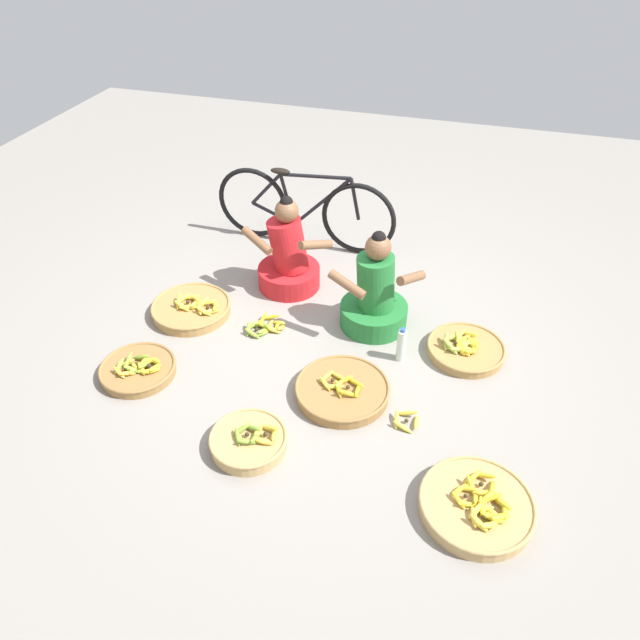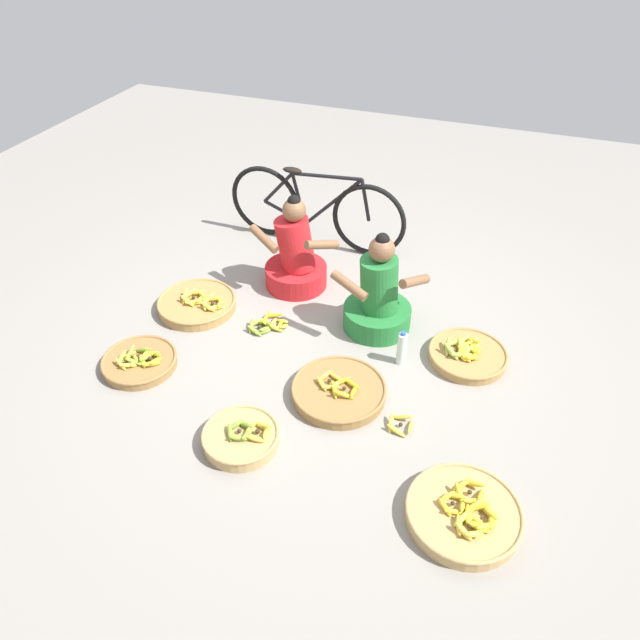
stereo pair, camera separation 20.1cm
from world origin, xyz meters
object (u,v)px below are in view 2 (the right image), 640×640
at_px(banana_basket_back_left, 467,354).
at_px(banana_basket_near_vendor, 197,303).
at_px(banana_basket_front_left, 464,513).
at_px(vendor_woman_behind, 295,258).
at_px(water_bottle, 402,348).
at_px(banana_basket_front_center, 140,361).
at_px(loose_bananas_back_right, 267,325).
at_px(banana_basket_back_center, 339,391).
at_px(banana_basket_front_right, 241,437).
at_px(vendor_woman_front, 378,299).
at_px(loose_bananas_near_bicycle, 400,424).
at_px(bicycle_leaning, 315,209).

bearing_deg(banana_basket_back_left, banana_basket_near_vendor, -176.64).
bearing_deg(banana_basket_front_left, vendor_woman_behind, 133.54).
bearing_deg(banana_basket_near_vendor, water_bottle, -2.29).
xyz_separation_m(banana_basket_front_center, loose_bananas_back_right, (0.67, 0.72, -0.02)).
bearing_deg(banana_basket_back_center, banana_basket_front_center, -171.76).
xyz_separation_m(vendor_woman_behind, water_bottle, (1.08, -0.66, -0.14)).
distance_m(banana_basket_front_right, banana_basket_front_left, 1.39).
bearing_deg(vendor_woman_behind, banana_basket_back_center, -56.01).
distance_m(vendor_woman_front, banana_basket_front_right, 1.51).
height_order(banana_basket_back_center, banana_basket_front_right, banana_basket_front_right).
height_order(banana_basket_front_center, loose_bananas_near_bicycle, banana_basket_front_center).
xyz_separation_m(vendor_woman_front, banana_basket_back_left, (0.72, -0.15, -0.22)).
distance_m(banana_basket_front_center, loose_bananas_near_bicycle, 1.89).
bearing_deg(loose_bananas_back_right, water_bottle, -2.06).
bearing_deg(banana_basket_front_center, banana_basket_near_vendor, 86.45).
height_order(vendor_woman_front, banana_basket_near_vendor, vendor_woman_front).
xyz_separation_m(banana_basket_back_center, banana_basket_front_center, (-1.43, -0.21, -0.00)).
distance_m(banana_basket_front_right, banana_basket_back_left, 1.74).
distance_m(banana_basket_back_left, banana_basket_near_vendor, 2.15).
height_order(vendor_woman_behind, loose_bananas_near_bicycle, vendor_woman_behind).
relative_size(vendor_woman_front, banana_basket_back_center, 1.27).
height_order(loose_bananas_back_right, water_bottle, water_bottle).
height_order(vendor_woman_front, banana_basket_front_right, vendor_woman_front).
relative_size(banana_basket_front_right, loose_bananas_back_right, 1.57).
bearing_deg(banana_basket_front_left, banana_basket_front_right, 177.04).
xyz_separation_m(vendor_woman_front, vendor_woman_behind, (-0.80, 0.32, 0.00)).
height_order(bicycle_leaning, loose_bananas_back_right, bicycle_leaning).
xyz_separation_m(banana_basket_back_center, banana_basket_near_vendor, (-1.39, 0.54, 0.00)).
height_order(banana_basket_front_right, loose_bananas_back_right, banana_basket_front_right).
bearing_deg(vendor_woman_behind, banana_basket_front_center, -116.38).
bearing_deg(loose_bananas_near_bicycle, banana_basket_front_center, -177.75).
relative_size(banana_basket_front_center, loose_bananas_back_right, 1.73).
xyz_separation_m(banana_basket_back_center, loose_bananas_back_right, (-0.76, 0.51, -0.02)).
bearing_deg(banana_basket_front_right, vendor_woman_behind, 100.76).
height_order(banana_basket_back_center, water_bottle, water_bottle).
relative_size(banana_basket_front_left, banana_basket_back_left, 1.13).
bearing_deg(banana_basket_front_left, banana_basket_near_vendor, 152.56).
xyz_separation_m(vendor_woman_front, banana_basket_back_center, (-0.03, -0.82, -0.22)).
bearing_deg(loose_bananas_near_bicycle, banana_basket_back_center, 163.87).
bearing_deg(banana_basket_front_center, water_bottle, 21.37).
distance_m(vendor_woman_behind, banana_basket_front_center, 1.52).
bearing_deg(banana_basket_front_center, vendor_woman_front, 34.97).
relative_size(bicycle_leaning, loose_bananas_back_right, 5.50).
xyz_separation_m(banana_basket_front_center, banana_basket_back_left, (2.19, 0.88, 0.00)).
height_order(banana_basket_back_center, loose_bananas_near_bicycle, banana_basket_back_center).
xyz_separation_m(bicycle_leaning, banana_basket_back_left, (1.61, -1.17, -0.31)).
height_order(banana_basket_back_center, banana_basket_front_center, banana_basket_back_center).
xyz_separation_m(banana_basket_front_right, banana_basket_front_left, (1.39, -0.07, -0.00)).
distance_m(banana_basket_back_center, water_bottle, 0.57).
xyz_separation_m(vendor_woman_front, bicycle_leaning, (-0.89, 1.02, 0.09)).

